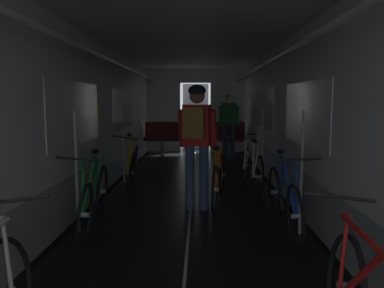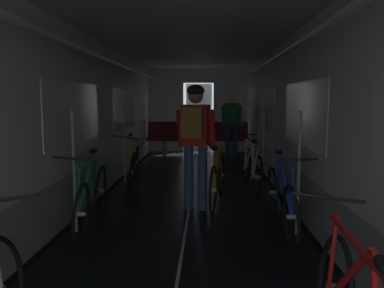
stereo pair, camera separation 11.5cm
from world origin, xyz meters
TOP-DOWN VIEW (x-y plane):
  - train_car_shell at (-0.00, 3.60)m, footprint 3.14×12.34m
  - bench_seat_far_left at (-0.90, 8.07)m, footprint 0.98×0.51m
  - bench_seat_far_right at (0.90, 8.07)m, footprint 0.98×0.51m
  - bicycle_blue at (1.11, 2.21)m, footprint 0.44×1.69m
  - bicycle_green at (-1.11, 2.21)m, footprint 0.44×1.69m
  - bicycle_yellow at (-1.08, 4.53)m, footprint 0.44×1.69m
  - bicycle_white at (1.01, 4.19)m, footprint 0.44×1.69m
  - person_cyclist_aisle at (0.09, 3.02)m, footprint 0.56×0.45m
  - bicycle_orange_in_aisle at (0.41, 3.29)m, footprint 0.44×1.68m
  - person_standing_near_bench at (0.90, 7.70)m, footprint 0.53×0.23m

SIDE VIEW (x-z plane):
  - bicycle_yellow at x=-1.08m, z-range -0.10..0.86m
  - bicycle_green at x=-1.11m, z-range -0.09..0.86m
  - bicycle_white at x=1.01m, z-range -0.09..0.86m
  - bicycle_blue at x=1.11m, z-range -0.09..0.86m
  - bicycle_orange_in_aisle at x=0.41m, z-range -0.08..0.85m
  - bench_seat_far_left at x=-0.90m, z-range 0.09..1.04m
  - bench_seat_far_right at x=0.90m, z-range 0.09..1.04m
  - person_standing_near_bench at x=0.90m, z-range 0.13..1.82m
  - person_cyclist_aisle at x=0.09m, z-range 0.21..1.94m
  - train_car_shell at x=0.00m, z-range 0.41..2.98m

